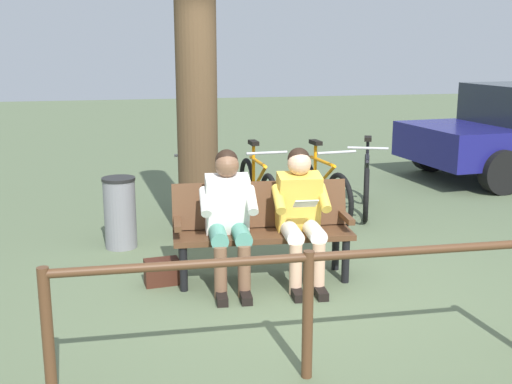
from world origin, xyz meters
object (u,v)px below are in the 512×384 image
object	(u,v)px
bench	(262,223)
bicycle_orange	(366,184)
handbag	(162,272)
bicycle_blue	(193,192)
person_reading	(301,210)
bicycle_green	(257,190)
bicycle_purple	(321,189)
litter_bin	(120,213)
person_companion	(228,213)
tree_trunk	(196,62)

from	to	relation	value
bench	bicycle_orange	xyz separation A→B (m)	(-1.82, -2.03, -0.15)
handbag	bicycle_blue	world-z (taller)	bicycle_blue
person_reading	bicycle_green	bearing A→B (deg)	-88.15
bicycle_purple	litter_bin	bearing A→B (deg)	-80.93
person_reading	handbag	distance (m)	1.35
bench	handbag	size ratio (longest dim) A/B	5.43
person_companion	handbag	world-z (taller)	person_companion
handbag	bicycle_green	size ratio (longest dim) A/B	0.18
tree_trunk	litter_bin	world-z (taller)	tree_trunk
person_companion	tree_trunk	bearing A→B (deg)	-82.67
person_reading	person_companion	distance (m)	0.64
bicycle_purple	bicycle_green	distance (m)	0.77
handbag	bicycle_green	world-z (taller)	bicycle_green
litter_bin	bicycle_orange	xyz separation A→B (m)	(-3.07, -0.86, -0.02)
person_reading	handbag	world-z (taller)	person_reading
person_companion	handbag	xyz separation A→B (m)	(0.58, -0.13, -0.54)
bicycle_orange	bicycle_blue	xyz separation A→B (m)	(2.20, 0.00, 0.00)
handbag	litter_bin	world-z (taller)	litter_bin
person_reading	handbag	bearing A→B (deg)	-3.89
bench	person_companion	world-z (taller)	person_companion
bench	handbag	distance (m)	0.99
bicycle_orange	bicycle_green	distance (m)	1.42
person_reading	person_companion	bearing A→B (deg)	-0.05
bench	handbag	world-z (taller)	bench
litter_bin	person_companion	bearing A→B (deg)	125.09
person_companion	litter_bin	size ratio (longest dim) A/B	1.60
litter_bin	bicycle_purple	xyz separation A→B (m)	(-2.41, -0.67, -0.02)
bicycle_orange	bicycle_green	bearing A→B (deg)	-66.36
bicycle_blue	bicycle_green	bearing A→B (deg)	88.18
person_companion	handbag	size ratio (longest dim) A/B	4.00
person_reading	bicycle_blue	world-z (taller)	person_reading
handbag	bicycle_orange	size ratio (longest dim) A/B	0.19
person_reading	tree_trunk	xyz separation A→B (m)	(0.72, -1.47, 1.24)
handbag	bicycle_purple	world-z (taller)	bicycle_purple
litter_bin	bicycle_green	distance (m)	1.83
bicycle_green	person_reading	bearing A→B (deg)	-4.99
person_companion	bicycle_green	world-z (taller)	person_companion
handbag	bicycle_orange	distance (m)	3.42
bench	person_companion	xyz separation A→B (m)	(0.33, 0.14, 0.16)
tree_trunk	handbag	bearing A→B (deg)	68.79
handbag	tree_trunk	bearing A→B (deg)	-111.21
person_reading	person_companion	size ratio (longest dim) A/B	1.00
bicycle_green	tree_trunk	bearing A→B (deg)	-51.62
bicycle_purple	handbag	bearing A→B (deg)	-54.61
person_reading	bicycle_green	world-z (taller)	person_reading
bicycle_purple	bicycle_green	world-z (taller)	same
bench	bicycle_orange	size ratio (longest dim) A/B	1.03
person_reading	litter_bin	size ratio (longest dim) A/B	1.60
bicycle_green	litter_bin	bearing A→B (deg)	-66.48
litter_bin	bench	bearing A→B (deg)	136.89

